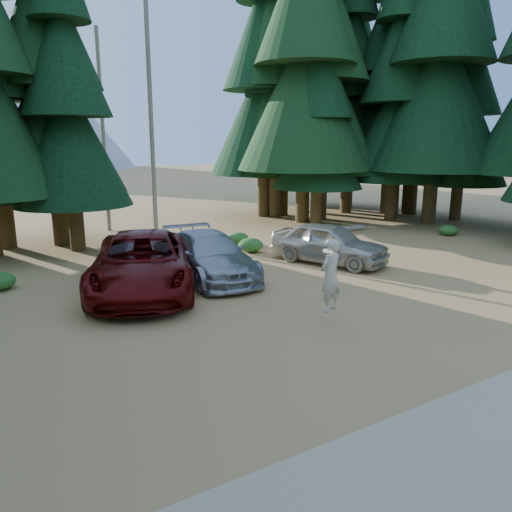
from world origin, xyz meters
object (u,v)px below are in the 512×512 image
Objects in this scene: silver_minivan_center at (209,255)px; log_mid at (148,246)px; silver_minivan_right at (329,243)px; frisbee_player at (330,275)px; log_right at (329,231)px; red_pickup at (142,263)px; log_left at (158,252)px.

silver_minivan_center is 5.48m from log_mid.
silver_minivan_right is at bearing -25.08° from log_mid.
silver_minivan_right reaches higher than log_mid.
frisbee_player is at bearing -79.90° from silver_minivan_center.
log_right is (4.07, 4.87, -0.64)m from silver_minivan_right.
red_pickup is at bearing 156.27° from silver_minivan_right.
frisbee_player is (0.45, -5.85, 0.59)m from silver_minivan_center.
log_left is (-5.16, 4.64, -0.62)m from silver_minivan_right.
frisbee_player is at bearing -61.69° from log_mid.
log_mid is 0.85× the size of log_right.
silver_minivan_right is 6.97m from log_left.
red_pickup is 4.97m from log_left.
log_left is at bearing 116.04° from silver_minivan_right.
frisbee_player reaches higher than red_pickup.
log_right is (11.39, 4.65, -0.76)m from red_pickup.
silver_minivan_center is 5.90m from frisbee_player.
silver_minivan_center is at bearing 151.26° from silver_minivan_right.
silver_minivan_center is (2.50, 0.35, -0.14)m from red_pickup.
log_left is at bearing -98.78° from frisbee_player.
log_left is 9.24m from log_right.
silver_minivan_center is at bearing 29.96° from red_pickup.
log_left is 1.21× the size of log_mid.
red_pickup is at bearing -86.37° from log_mid.
log_mid is 9.24m from log_right.
silver_minivan_right is at bearing -142.97° from frisbee_player.
silver_minivan_center is at bearing -62.45° from log_mid.
silver_minivan_center is 2.86× the size of frisbee_player.
red_pickup is 1.43× the size of log_left.
log_right is at bearing -17.28° from log_left.
log_right is at bearing -143.12° from frisbee_player.
silver_minivan_right reaches higher than log_right.
silver_minivan_center is at bearing -150.79° from log_right.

